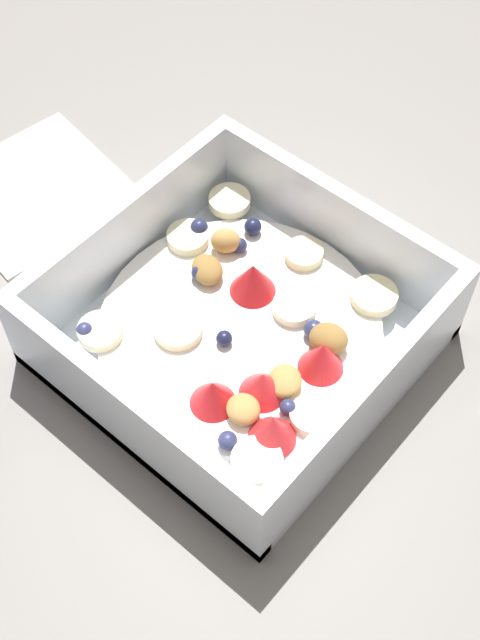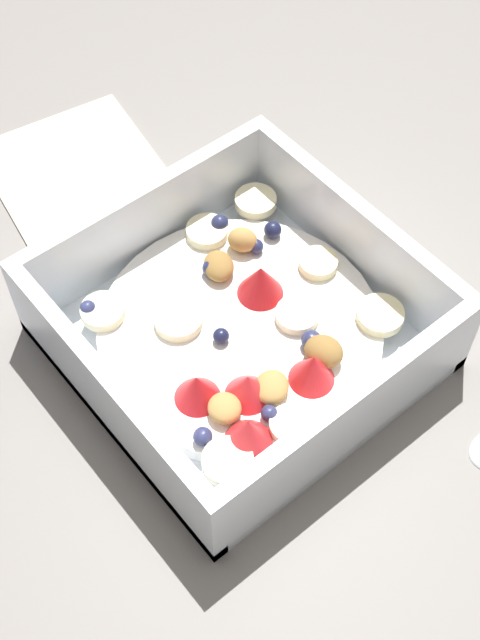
# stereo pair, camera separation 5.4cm
# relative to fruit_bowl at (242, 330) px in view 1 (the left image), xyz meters

# --- Properties ---
(ground_plane) EXTENTS (2.40, 2.40, 0.00)m
(ground_plane) POSITION_rel_fruit_bowl_xyz_m (0.01, 0.02, -0.02)
(ground_plane) COLOR gray
(fruit_bowl) EXTENTS (0.20, 0.20, 0.07)m
(fruit_bowl) POSITION_rel_fruit_bowl_xyz_m (0.00, 0.00, 0.00)
(fruit_bowl) COLOR white
(fruit_bowl) RESTS_ON ground
(folded_napkin) EXTENTS (0.14, 0.14, 0.01)m
(folded_napkin) POSITION_rel_fruit_bowl_xyz_m (0.21, -0.01, -0.02)
(folded_napkin) COLOR silver
(folded_napkin) RESTS_ON ground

